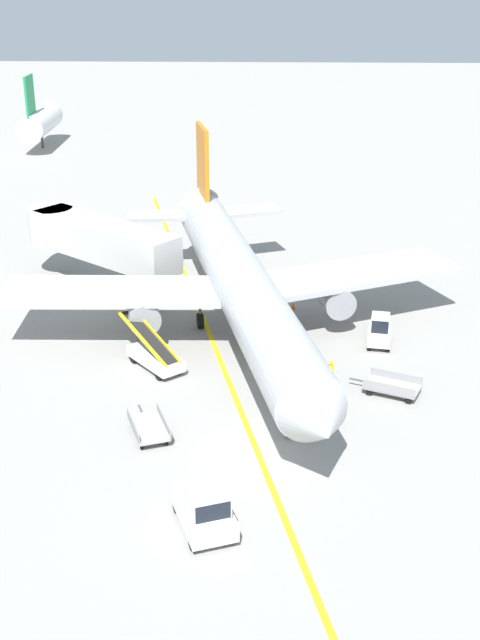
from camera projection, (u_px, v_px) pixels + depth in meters
name	position (u px, v px, depth m)	size (l,w,h in m)	color
ground_plane	(262.00, 455.00, 39.13)	(300.00, 300.00, 0.00)	gray
taxi_line_yellow	(237.00, 402.00, 43.75)	(0.30, 80.00, 0.01)	yellow
airliner	(240.00, 282.00, 50.05)	(27.94, 34.99, 10.10)	#B2B5BA
jet_bridge	(92.00, 238.00, 57.38)	(11.59, 9.87, 4.85)	beige
pushback_tug	(205.00, 509.00, 33.73)	(3.02, 4.03, 2.20)	silver
baggage_tug_near_wing	(380.00, 331.00, 49.56)	(1.67, 2.57, 2.10)	silver
belt_loader_forward_hold	(154.00, 355.00, 47.06)	(4.16, 4.64, 2.59)	silver
baggage_cart_loaded	(149.00, 427.00, 40.51)	(2.42, 3.80, 0.94)	#A5A5A8
baggage_cart_empty_trailing	(392.00, 386.00, 44.28)	(3.76, 2.55, 0.94)	#A5A5A8
ground_crew_marshaller	(330.00, 374.00, 44.61)	(0.36, 0.24, 1.70)	#26262D
safety_cone_nose_left	(293.00, 306.00, 54.96)	(0.36, 0.36, 0.44)	orange
safety_cone_nose_right	(225.00, 299.00, 56.09)	(0.36, 0.36, 0.44)	orange
distant_aircraft_mid_right	(40.00, 121.00, 98.45)	(3.00, 10.10, 8.80)	silver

